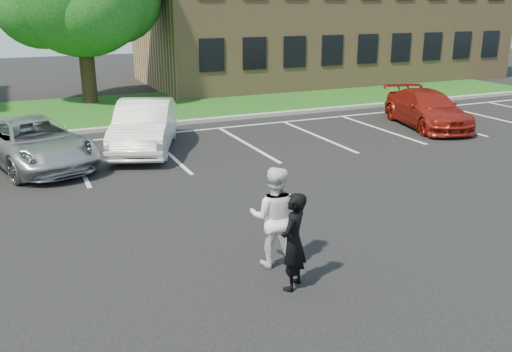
{
  "coord_description": "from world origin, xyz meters",
  "views": [
    {
      "loc": [
        -4.32,
        -8.61,
        4.62
      ],
      "look_at": [
        0.0,
        1.0,
        1.25
      ],
      "focal_mm": 38.0,
      "sensor_mm": 36.0,
      "label": 1
    }
  ],
  "objects_px": {
    "man_white_shirt": "(274,217)",
    "car_white_sedan": "(144,126)",
    "car_silver_minivan": "(34,143)",
    "car_red_compact": "(427,109)",
    "office_building": "(322,11)",
    "man_black_suit": "(293,241)"
  },
  "relations": [
    {
      "from": "man_black_suit",
      "to": "car_white_sedan",
      "type": "xyz_separation_m",
      "value": [
        -0.16,
        10.04,
        -0.05
      ]
    },
    {
      "from": "car_silver_minivan",
      "to": "car_red_compact",
      "type": "xyz_separation_m",
      "value": [
        14.26,
        -0.51,
        -0.01
      ]
    },
    {
      "from": "car_white_sedan",
      "to": "car_red_compact",
      "type": "bearing_deg",
      "value": 15.55
    },
    {
      "from": "man_white_shirt",
      "to": "car_silver_minivan",
      "type": "xyz_separation_m",
      "value": [
        -3.65,
        8.67,
        -0.24
      ]
    },
    {
      "from": "car_silver_minivan",
      "to": "car_red_compact",
      "type": "distance_m",
      "value": 14.27
    },
    {
      "from": "car_white_sedan",
      "to": "office_building",
      "type": "bearing_deg",
      "value": 63.2
    },
    {
      "from": "office_building",
      "to": "car_red_compact",
      "type": "bearing_deg",
      "value": -104.46
    },
    {
      "from": "car_silver_minivan",
      "to": "car_white_sedan",
      "type": "bearing_deg",
      "value": -9.59
    },
    {
      "from": "car_silver_minivan",
      "to": "car_white_sedan",
      "type": "relative_size",
      "value": 1.04
    },
    {
      "from": "man_black_suit",
      "to": "man_white_shirt",
      "type": "bearing_deg",
      "value": -137.51
    },
    {
      "from": "car_silver_minivan",
      "to": "office_building",
      "type": "bearing_deg",
      "value": 20.0
    },
    {
      "from": "man_white_shirt",
      "to": "car_white_sedan",
      "type": "distance_m",
      "value": 9.15
    },
    {
      "from": "office_building",
      "to": "man_black_suit",
      "type": "xyz_separation_m",
      "value": [
        -14.39,
        -23.37,
        -3.31
      ]
    },
    {
      "from": "man_black_suit",
      "to": "man_white_shirt",
      "type": "height_order",
      "value": "man_white_shirt"
    },
    {
      "from": "car_red_compact",
      "to": "office_building",
      "type": "bearing_deg",
      "value": 89.06
    },
    {
      "from": "office_building",
      "to": "man_black_suit",
      "type": "distance_m",
      "value": 27.64
    },
    {
      "from": "man_white_shirt",
      "to": "car_silver_minivan",
      "type": "distance_m",
      "value": 9.41
    },
    {
      "from": "man_white_shirt",
      "to": "car_silver_minivan",
      "type": "relative_size",
      "value": 0.37
    },
    {
      "from": "man_white_shirt",
      "to": "car_white_sedan",
      "type": "bearing_deg",
      "value": -57.65
    },
    {
      "from": "office_building",
      "to": "car_red_compact",
      "type": "relative_size",
      "value": 4.69
    },
    {
      "from": "man_white_shirt",
      "to": "car_white_sedan",
      "type": "height_order",
      "value": "man_white_shirt"
    },
    {
      "from": "car_silver_minivan",
      "to": "car_white_sedan",
      "type": "distance_m",
      "value": 3.44
    }
  ]
}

